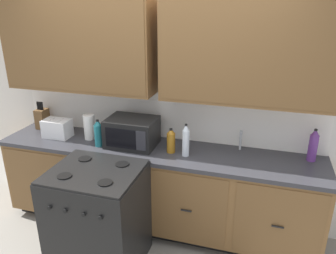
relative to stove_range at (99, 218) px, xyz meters
The scene contains 13 objects.
ground_plane 0.66m from the stove_range, 45.82° to the left, with size 8.00×8.00×0.00m, color gray.
wall_unit 1.46m from the stove_range, 68.59° to the left, with size 4.38×0.40×2.38m.
counter_run 0.71m from the stove_range, 62.79° to the left, with size 3.21×0.64×0.91m.
stove_range is the anchor object (origin of this frame).
microwave 0.86m from the stove_range, 83.06° to the left, with size 0.48×0.37×0.28m.
toaster 1.11m from the stove_range, 141.21° to the left, with size 0.28×0.18×0.19m.
knife_block 1.44m from the stove_range, 143.62° to the left, with size 0.11×0.14×0.31m.
sink_faucet 1.50m from the stove_range, 36.95° to the left, with size 0.02×0.02×0.20m, color #B2B5BA.
paper_towel_roll 0.97m from the stove_range, 121.54° to the left, with size 0.12×0.12×0.26m, color white.
bottle_teal 0.81m from the stove_range, 113.81° to the left, with size 0.08×0.08×0.27m.
bottle_violet 2.01m from the stove_range, 24.25° to the left, with size 0.08×0.08×0.30m.
bottle_clear 1.04m from the stove_range, 41.13° to the left, with size 0.07×0.07×0.31m.
bottle_amber 0.95m from the stove_range, 50.36° to the left, with size 0.08×0.08×0.24m.
Camera 1 is at (0.96, -2.48, 2.26)m, focal length 35.27 mm.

